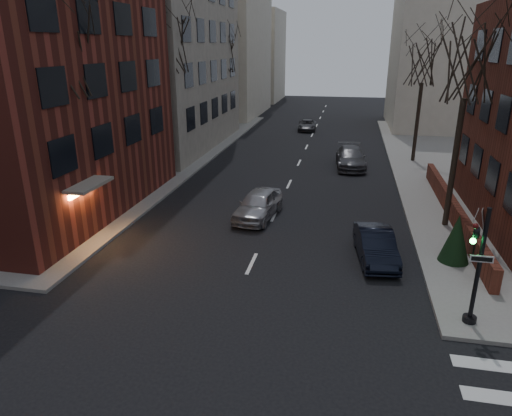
{
  "coord_description": "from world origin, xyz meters",
  "views": [
    {
      "loc": [
        3.67,
        -5.07,
        8.78
      ],
      "look_at": [
        -0.11,
        13.45,
        2.0
      ],
      "focal_mm": 32.0,
      "sensor_mm": 36.0,
      "label": 1
    }
  ],
  "objects": [
    {
      "name": "car_lane_gray",
      "position": [
        3.95,
        29.36,
        0.75
      ],
      "size": [
        2.48,
        5.31,
        1.5
      ],
      "primitive_type": "imported",
      "rotation": [
        0.0,
        0.0,
        0.07
      ],
      "color": "#444449",
      "rests_on": "ground"
    },
    {
      "name": "building_distant_lb",
      "position": [
        -13.0,
        72.0,
        7.0
      ],
      "size": [
        10.0,
        12.0,
        14.0
      ],
      "primitive_type": "cube",
      "color": "beige",
      "rests_on": "ground"
    },
    {
      "name": "parked_sedan",
      "position": [
        5.14,
        13.46,
        0.67
      ],
      "size": [
        1.95,
        4.24,
        1.35
      ],
      "primitive_type": "imported",
      "rotation": [
        0.0,
        0.0,
        0.13
      ],
      "color": "black",
      "rests_on": "ground"
    },
    {
      "name": "streetlamp_near",
      "position": [
        -8.2,
        22.0,
        4.24
      ],
      "size": [
        0.36,
        0.36,
        6.28
      ],
      "color": "black",
      "rests_on": "sidewalk_far_left"
    },
    {
      "name": "car_lane_silver",
      "position": [
        -0.8,
        17.45,
        0.75
      ],
      "size": [
        2.36,
        4.61,
        1.5
      ],
      "primitive_type": "imported",
      "rotation": [
        0.0,
        0.0,
        -0.14
      ],
      "color": "#A5A5AB",
      "rests_on": "ground"
    },
    {
      "name": "tree_left_b",
      "position": [
        -8.8,
        26.0,
        8.91
      ],
      "size": [
        4.4,
        4.4,
        10.8
      ],
      "color": "#2D231C",
      "rests_on": "sidewalk_far_left"
    },
    {
      "name": "tree_left_a",
      "position": [
        -8.8,
        14.0,
        8.47
      ],
      "size": [
        4.18,
        4.18,
        10.26
      ],
      "color": "#2D231C",
      "rests_on": "sidewalk_far_left"
    },
    {
      "name": "tree_left_c",
      "position": [
        -8.8,
        40.0,
        8.03
      ],
      "size": [
        3.96,
        3.96,
        9.72
      ],
      "color": "#2D231C",
      "rests_on": "sidewalk_far_left"
    },
    {
      "name": "tree_right_b",
      "position": [
        8.8,
        32.0,
        7.59
      ],
      "size": [
        3.74,
        3.74,
        9.18
      ],
      "color": "#2D231C",
      "rests_on": "sidewalk_far_right"
    },
    {
      "name": "evergreen_shrub",
      "position": [
        8.36,
        13.67,
        1.19
      ],
      "size": [
        1.63,
        1.63,
        2.07
      ],
      "primitive_type": "cone",
      "rotation": [
        0.0,
        0.0,
        -0.4
      ],
      "color": "#15301B",
      "rests_on": "sidewalk_far_right"
    },
    {
      "name": "building_distant_la",
      "position": [
        -15.0,
        55.0,
        9.0
      ],
      "size": [
        14.0,
        16.0,
        18.0
      ],
      "primitive_type": "cube",
      "color": "beige",
      "rests_on": "ground"
    },
    {
      "name": "tree_right_a",
      "position": [
        8.8,
        18.0,
        8.03
      ],
      "size": [
        3.96,
        3.96,
        9.72
      ],
      "color": "#2D231C",
      "rests_on": "sidewalk_far_right"
    },
    {
      "name": "building_distant_ra",
      "position": [
        15.0,
        50.0,
        8.0
      ],
      "size": [
        14.0,
        14.0,
        16.0
      ],
      "primitive_type": "cube",
      "color": "beige",
      "rests_on": "ground"
    },
    {
      "name": "low_wall_right",
      "position": [
        9.3,
        19.0,
        0.65
      ],
      "size": [
        0.35,
        16.0,
        1.0
      ],
      "primitive_type": "cube",
      "color": "#5B251A",
      "rests_on": "sidewalk_far_right"
    },
    {
      "name": "traffic_signal",
      "position": [
        7.94,
        8.99,
        1.91
      ],
      "size": [
        0.76,
        0.44,
        4.0
      ],
      "color": "black",
      "rests_on": "sidewalk_far_right"
    },
    {
      "name": "sandwich_board",
      "position": [
        10.28,
        17.74,
        0.66
      ],
      "size": [
        0.63,
        0.74,
        1.01
      ],
      "primitive_type": "cube",
      "rotation": [
        0.0,
        0.0,
        -0.32
      ],
      "color": "white",
      "rests_on": "sidewalk_far_right"
    },
    {
      "name": "car_lane_far",
      "position": [
        -0.8,
        44.63,
        0.56
      ],
      "size": [
        2.05,
        4.11,
        1.12
      ],
      "primitive_type": "imported",
      "rotation": [
        0.0,
        0.0,
        0.05
      ],
      "color": "#3C3C41",
      "rests_on": "ground"
    },
    {
      "name": "streetlamp_far",
      "position": [
        -8.2,
        42.0,
        4.24
      ],
      "size": [
        0.36,
        0.36,
        6.28
      ],
      "color": "black",
      "rests_on": "sidewalk_far_left"
    }
  ]
}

